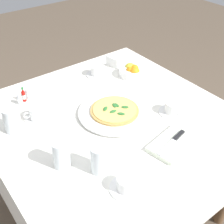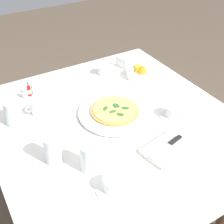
{
  "view_description": "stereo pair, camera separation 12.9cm",
  "coord_description": "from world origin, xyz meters",
  "px_view_note": "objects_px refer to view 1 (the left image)",
  "views": [
    {
      "loc": [
        0.68,
        0.92,
        1.61
      ],
      "look_at": [
        -0.02,
        -0.0,
        0.75
      ],
      "focal_mm": 47.44,
      "sensor_mm": 36.0,
      "label": 1
    },
    {
      "loc": [
        0.57,
        0.99,
        1.61
      ],
      "look_at": [
        -0.02,
        -0.0,
        0.75
      ],
      "focal_mm": 47.44,
      "sensor_mm": 36.0,
      "label": 2
    }
  ],
  "objects_px": {
    "water_glass_left_edge": "(12,121)",
    "pepper_shaker": "(28,94)",
    "coffee_cup_center_back": "(97,71)",
    "hot_sauce_bottle": "(24,95)",
    "dinner_knife": "(173,141)",
    "water_glass_far_left": "(61,156)",
    "coffee_cup_back_corner": "(127,184)",
    "water_glass_near_left": "(100,160)",
    "citrus_bowl": "(132,71)",
    "pizza_plate": "(114,112)",
    "coffee_cup_near_right": "(172,108)",
    "pizza": "(114,110)",
    "coffee_cup_far_right": "(38,114)",
    "salt_shaker": "(20,100)",
    "napkin_folded": "(173,143)"
  },
  "relations": [
    {
      "from": "water_glass_left_edge",
      "to": "pepper_shaker",
      "type": "bearing_deg",
      "value": -128.6
    },
    {
      "from": "coffee_cup_center_back",
      "to": "hot_sauce_bottle",
      "type": "bearing_deg",
      "value": -0.57
    },
    {
      "from": "coffee_cup_center_back",
      "to": "dinner_knife",
      "type": "bearing_deg",
      "value": 82.85
    },
    {
      "from": "water_glass_far_left",
      "to": "dinner_knife",
      "type": "height_order",
      "value": "water_glass_far_left"
    },
    {
      "from": "coffee_cup_center_back",
      "to": "coffee_cup_back_corner",
      "type": "height_order",
      "value": "coffee_cup_center_back"
    },
    {
      "from": "coffee_cup_center_back",
      "to": "hot_sauce_bottle",
      "type": "height_order",
      "value": "hot_sauce_bottle"
    },
    {
      "from": "dinner_knife",
      "to": "pepper_shaker",
      "type": "bearing_deg",
      "value": -76.52
    },
    {
      "from": "water_glass_near_left",
      "to": "water_glass_far_left",
      "type": "xyz_separation_m",
      "value": [
        0.11,
        -0.11,
        -0.0
      ]
    },
    {
      "from": "water_glass_far_left",
      "to": "citrus_bowl",
      "type": "distance_m",
      "value": 0.79
    },
    {
      "from": "water_glass_far_left",
      "to": "pizza_plate",
      "type": "bearing_deg",
      "value": -158.62
    },
    {
      "from": "coffee_cup_near_right",
      "to": "coffee_cup_center_back",
      "type": "distance_m",
      "value": 0.54
    },
    {
      "from": "coffee_cup_center_back",
      "to": "citrus_bowl",
      "type": "bearing_deg",
      "value": 142.04
    },
    {
      "from": "pizza",
      "to": "water_glass_far_left",
      "type": "distance_m",
      "value": 0.4
    },
    {
      "from": "coffee_cup_far_right",
      "to": "salt_shaker",
      "type": "height_order",
      "value": "coffee_cup_far_right"
    },
    {
      "from": "dinner_knife",
      "to": "citrus_bowl",
      "type": "height_order",
      "value": "citrus_bowl"
    },
    {
      "from": "water_glass_left_edge",
      "to": "water_glass_far_left",
      "type": "xyz_separation_m",
      "value": [
        -0.07,
        0.32,
        -0.0
      ]
    },
    {
      "from": "pizza",
      "to": "water_glass_near_left",
      "type": "bearing_deg",
      "value": 43.88
    },
    {
      "from": "coffee_cup_near_right",
      "to": "pepper_shaker",
      "type": "height_order",
      "value": "coffee_cup_near_right"
    },
    {
      "from": "pizza",
      "to": "dinner_knife",
      "type": "xyz_separation_m",
      "value": [
        -0.06,
        0.33,
        -0.0
      ]
    },
    {
      "from": "water_glass_near_left",
      "to": "salt_shaker",
      "type": "height_order",
      "value": "water_glass_near_left"
    },
    {
      "from": "citrus_bowl",
      "to": "salt_shaker",
      "type": "height_order",
      "value": "citrus_bowl"
    },
    {
      "from": "pizza",
      "to": "coffee_cup_center_back",
      "type": "distance_m",
      "value": 0.4
    },
    {
      "from": "pizza_plate",
      "to": "water_glass_far_left",
      "type": "xyz_separation_m",
      "value": [
        0.37,
        0.15,
        0.04
      ]
    },
    {
      "from": "water_glass_far_left",
      "to": "dinner_knife",
      "type": "bearing_deg",
      "value": 157.25
    },
    {
      "from": "coffee_cup_back_corner",
      "to": "coffee_cup_near_right",
      "type": "bearing_deg",
      "value": -154.24
    },
    {
      "from": "napkin_folded",
      "to": "hot_sauce_bottle",
      "type": "bearing_deg",
      "value": -72.31
    },
    {
      "from": "pizza",
      "to": "water_glass_far_left",
      "type": "xyz_separation_m",
      "value": [
        0.37,
        0.15,
        0.03
      ]
    },
    {
      "from": "coffee_cup_back_corner",
      "to": "hot_sauce_bottle",
      "type": "bearing_deg",
      "value": -84.93
    },
    {
      "from": "water_glass_near_left",
      "to": "dinner_knife",
      "type": "bearing_deg",
      "value": 167.8
    },
    {
      "from": "pizza",
      "to": "hot_sauce_bottle",
      "type": "xyz_separation_m",
      "value": [
        0.31,
        -0.37,
        0.01
      ]
    },
    {
      "from": "coffee_cup_back_corner",
      "to": "napkin_folded",
      "type": "distance_m",
      "value": 0.31
    },
    {
      "from": "water_glass_left_edge",
      "to": "water_glass_near_left",
      "type": "bearing_deg",
      "value": 111.92
    },
    {
      "from": "pizza",
      "to": "citrus_bowl",
      "type": "xyz_separation_m",
      "value": [
        -0.31,
        -0.24,
        0.0
      ]
    },
    {
      "from": "water_glass_near_left",
      "to": "pizza_plate",
      "type": "bearing_deg",
      "value": -136.09
    },
    {
      "from": "salt_shaker",
      "to": "water_glass_near_left",
      "type": "bearing_deg",
      "value": 96.31
    },
    {
      "from": "coffee_cup_back_corner",
      "to": "dinner_knife",
      "type": "height_order",
      "value": "coffee_cup_back_corner"
    },
    {
      "from": "coffee_cup_far_right",
      "to": "pepper_shaker",
      "type": "height_order",
      "value": "coffee_cup_far_right"
    },
    {
      "from": "pizza_plate",
      "to": "coffee_cup_center_back",
      "type": "distance_m",
      "value": 0.4
    },
    {
      "from": "coffee_cup_far_right",
      "to": "salt_shaker",
      "type": "distance_m",
      "value": 0.18
    },
    {
      "from": "coffee_cup_center_back",
      "to": "hot_sauce_bottle",
      "type": "xyz_separation_m",
      "value": [
        0.46,
        -0.0,
        0.01
      ]
    },
    {
      "from": "coffee_cup_far_right",
      "to": "salt_shaker",
      "type": "bearing_deg",
      "value": -84.11
    },
    {
      "from": "water_glass_near_left",
      "to": "pepper_shaker",
      "type": "bearing_deg",
      "value": -88.87
    },
    {
      "from": "coffee_cup_near_right",
      "to": "dinner_knife",
      "type": "height_order",
      "value": "coffee_cup_near_right"
    },
    {
      "from": "coffee_cup_back_corner",
      "to": "water_glass_far_left",
      "type": "relative_size",
      "value": 1.04
    },
    {
      "from": "coffee_cup_near_right",
      "to": "coffee_cup_back_corner",
      "type": "height_order",
      "value": "coffee_cup_near_right"
    },
    {
      "from": "napkin_folded",
      "to": "salt_shaker",
      "type": "relative_size",
      "value": 4.26
    },
    {
      "from": "coffee_cup_near_right",
      "to": "coffee_cup_far_right",
      "type": "bearing_deg",
      "value": -32.22
    },
    {
      "from": "coffee_cup_near_right",
      "to": "napkin_folded",
      "type": "distance_m",
      "value": 0.24
    },
    {
      "from": "water_glass_near_left",
      "to": "napkin_folded",
      "type": "distance_m",
      "value": 0.34
    },
    {
      "from": "pizza",
      "to": "coffee_cup_back_corner",
      "type": "relative_size",
      "value": 1.83
    }
  ]
}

